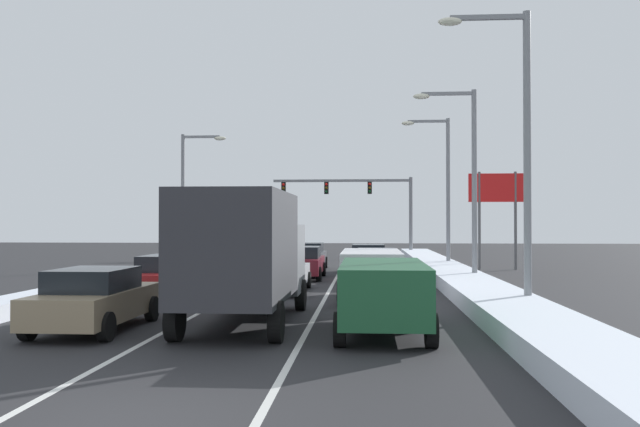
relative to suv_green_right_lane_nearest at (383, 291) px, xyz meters
name	(u,v)px	position (x,y,z in m)	size (l,w,h in m)	color
ground_plane	(287,289)	(-3.53, 10.33, -1.02)	(120.00, 120.00, 0.00)	#28282B
lane_stripe_between_right_lane_and_center_lane	(335,280)	(-1.83, 14.66, -1.01)	(0.14, 47.73, 0.01)	silver
lane_stripe_between_center_lane_and_left_lane	(261,279)	(-5.23, 14.66, -1.01)	(0.14, 47.73, 0.01)	silver
snow_bank_right_shoulder	(452,275)	(3.47, 14.66, -0.75)	(2.11, 47.73, 0.53)	silver
snow_bank_left_shoulder	(149,274)	(-10.53, 14.66, -0.78)	(1.31, 47.73, 0.46)	silver
suv_green_right_lane_nearest	(383,291)	(0.00, 0.00, 0.00)	(2.16, 4.90, 1.67)	#1E5633
suv_white_right_lane_second	(371,270)	(-0.22, 6.70, 0.00)	(2.16, 4.90, 1.67)	silver
sedan_black_right_lane_third	(376,266)	(0.04, 13.07, -0.25)	(2.00, 4.50, 1.51)	black
sedan_navy_right_lane_fourth	(368,259)	(-0.30, 18.78, -0.25)	(2.00, 4.50, 1.51)	navy
box_truck_center_lane_nearest	(245,251)	(-3.48, 1.13, 0.88)	(2.53, 7.20, 3.36)	slate
sedan_silver_center_lane_second	(281,272)	(-3.62, 9.23, -0.25)	(2.00, 4.50, 1.51)	#B7BABF
sedan_maroon_center_lane_third	(302,262)	(-3.40, 15.35, -0.25)	(2.00, 4.50, 1.51)	maroon
sedan_charcoal_center_lane_fourth	(308,256)	(-3.66, 21.16, -0.25)	(2.00, 4.50, 1.51)	#38383D
sedan_tan_left_lane_nearest	(95,299)	(-6.99, 0.08, -0.25)	(2.00, 4.50, 1.51)	#937F60
sedan_red_left_lane_second	(169,277)	(-7.15, 6.70, -0.25)	(2.00, 4.50, 1.51)	maroon
sedan_green_left_lane_third	(210,265)	(-7.16, 12.76, -0.25)	(2.00, 4.50, 1.51)	#1E5633
sedan_white_left_lane_fourth	(243,258)	(-7.01, 19.45, -0.25)	(2.00, 4.50, 1.51)	silver
traffic_light_gantry	(362,196)	(-0.75, 36.34, 3.72)	(10.94, 0.47, 6.20)	slate
street_lamp_right_near	(515,134)	(3.90, 3.82, 4.17)	(2.66, 0.36, 8.74)	gray
street_lamp_right_mid	(466,168)	(3.78, 12.49, 3.90)	(2.66, 0.36, 8.22)	gray
street_lamp_right_far	(442,180)	(3.75, 21.17, 3.99)	(2.66, 0.36, 8.39)	gray
street_lamp_left_mid	(189,187)	(-10.74, 22.42, 3.68)	(2.66, 0.36, 7.81)	gray
roadside_sign_right	(497,198)	(6.96, 22.12, 3.00)	(3.20, 0.16, 5.50)	#59595B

